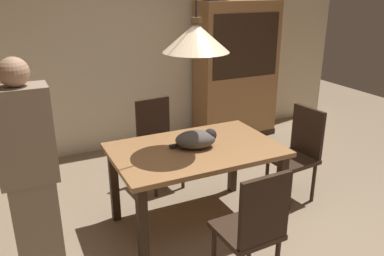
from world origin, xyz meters
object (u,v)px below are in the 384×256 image
Objects in this scene: dining_table at (196,159)px; cat_sleeping at (197,139)px; pendant_lamp at (196,37)px; hutch_bookcase at (236,74)px; chair_far_back at (158,139)px; person_standing at (30,179)px; chair_near_front at (254,226)px; chair_right_side at (298,150)px.

cat_sleeping is (0.01, -0.00, 0.18)m from dining_table.
pendant_lamp is at bearing 161.01° from cat_sleeping.
cat_sleeping is 0.22× the size of hutch_bookcase.
hutch_bookcase reaches higher than dining_table.
cat_sleeping is at bearing -18.99° from dining_table.
chair_far_back is 2.32× the size of cat_sleeping.
hutch_bookcase is (1.49, 1.77, 0.24)m from dining_table.
dining_table is 0.18m from cat_sleeping.
hutch_bookcase is 3.40m from person_standing.
hutch_bookcase is at bearing 50.01° from dining_table.
chair_near_front is 3.06m from hutch_bookcase.
chair_right_side is 0.50× the size of hutch_bookcase.
person_standing reaches higher than chair_near_front.
chair_right_side is at bearing 0.54° from cat_sleeping.
dining_table is 0.89m from chair_near_front.
pendant_lamp is (-0.01, 0.00, 0.84)m from cat_sleeping.
dining_table is at bearing 7.01° from person_standing.
cat_sleeping is 1.32m from person_standing.
cat_sleeping is at bearing -129.79° from hutch_bookcase.
chair_near_front is 0.93m from cat_sleeping.
person_standing is (-1.31, 0.72, 0.31)m from chair_near_front.
chair_near_front reaches higher than dining_table.
chair_near_front is at bearing -89.62° from chair_far_back.
hutch_bookcase reaches higher than cat_sleeping.
chair_near_front is at bearing -89.80° from pendant_lamp.
person_standing is (-2.43, -0.17, 0.31)m from chair_right_side.
hutch_bookcase is (1.50, 0.90, 0.38)m from chair_far_back.
hutch_bookcase is (1.48, 1.78, 0.06)m from cat_sleeping.
dining_table is 1.14m from chair_right_side.
person_standing reaches higher than chair_far_back.
hutch_bookcase is at bearing 50.01° from pendant_lamp.
hutch_bookcase is at bearing 60.76° from chair_near_front.
dining_table is at bearing -179.61° from chair_right_side.
chair_near_front is at bearing -90.34° from cat_sleeping.
dining_table is 1.33m from person_standing.
person_standing is at bearing -176.05° from chair_right_side.
pendant_lamp reaches higher than hutch_bookcase.
chair_near_front is (0.00, -0.88, -0.14)m from dining_table.
pendant_lamp reaches higher than chair_far_back.
chair_right_side is at bearing -101.50° from hutch_bookcase.
chair_right_side is 2.46m from person_standing.
chair_near_front is 0.72× the size of pendant_lamp.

